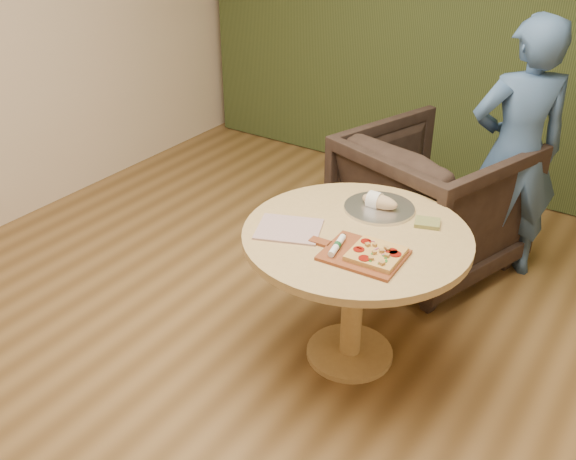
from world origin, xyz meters
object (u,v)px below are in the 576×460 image
at_px(serving_tray, 379,208).
at_px(pizza_paddle, 362,254).
at_px(person_standing, 516,154).
at_px(pedestal_table, 355,258).
at_px(cutlery_roll, 337,245).
at_px(flatbread_pizza, 376,254).
at_px(bread_roll, 378,201).
at_px(armchair, 432,195).

bearing_deg(serving_tray, pizza_paddle, -72.87).
relative_size(pizza_paddle, person_standing, 0.28).
bearing_deg(pedestal_table, cutlery_roll, -88.22).
bearing_deg(flatbread_pizza, bread_roll, 116.03).
distance_m(serving_tray, person_standing, 1.06).
height_order(pedestal_table, cutlery_roll, cutlery_roll).
distance_m(serving_tray, bread_roll, 0.04).
xyz_separation_m(pizza_paddle, armchair, (-0.16, 1.25, -0.27)).
bearing_deg(serving_tray, pedestal_table, -85.97).
bearing_deg(armchair, pedestal_table, 110.17).
relative_size(cutlery_roll, person_standing, 0.12).
bearing_deg(person_standing, bread_roll, 29.60).
distance_m(flatbread_pizza, cutlery_roll, 0.18).
xyz_separation_m(pizza_paddle, cutlery_roll, (-0.11, -0.03, 0.02)).
bearing_deg(armchair, bread_roll, 108.96).
height_order(bread_roll, person_standing, person_standing).
distance_m(pizza_paddle, person_standing, 1.45).
distance_m(pedestal_table, armchair, 1.09).
xyz_separation_m(flatbread_pizza, serving_tray, (-0.20, 0.43, -0.02)).
distance_m(bread_roll, armchair, 0.87).
xyz_separation_m(serving_tray, armchair, (-0.02, 0.81, -0.27)).
height_order(flatbread_pizza, bread_roll, bread_roll).
bearing_deg(pedestal_table, bread_roll, 95.90).
bearing_deg(pedestal_table, flatbread_pizza, -41.42).
height_order(flatbread_pizza, person_standing, person_standing).
relative_size(pedestal_table, pizza_paddle, 2.42).
relative_size(pedestal_table, person_standing, 0.68).
height_order(flatbread_pizza, armchair, armchair).
relative_size(flatbread_pizza, serving_tray, 0.65).
distance_m(flatbread_pizza, serving_tray, 0.48).
xyz_separation_m(pizza_paddle, flatbread_pizza, (0.06, 0.01, 0.02)).
relative_size(pizza_paddle, armchair, 0.47).
relative_size(flatbread_pizza, cutlery_roll, 1.16).
height_order(flatbread_pizza, cutlery_roll, flatbread_pizza).
distance_m(cutlery_roll, person_standing, 1.50).
xyz_separation_m(pedestal_table, serving_tray, (-0.02, 0.27, 0.15)).
relative_size(pedestal_table, cutlery_roll, 5.51).
relative_size(serving_tray, bread_roll, 1.84).
height_order(pedestal_table, pizza_paddle, pizza_paddle).
bearing_deg(cutlery_roll, serving_tray, 81.58).
xyz_separation_m(flatbread_pizza, person_standing, (0.19, 1.41, 0.02)).
relative_size(pedestal_table, armchair, 1.13).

